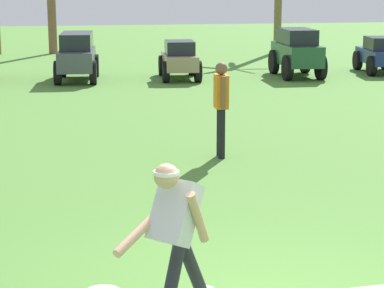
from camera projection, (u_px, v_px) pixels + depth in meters
name	position (u px, v px, depth m)	size (l,w,h in m)	color
frisbee_thrower	(175.00, 231.00, 6.34)	(0.97, 0.73, 1.41)	#23232D
teammate_near_sideline	(221.00, 101.00, 12.06)	(0.21, 0.49, 1.56)	black
parked_car_slot_d	(77.00, 55.00, 21.15)	(1.33, 2.47, 1.34)	#474C51
parked_car_slot_e	(179.00, 59.00, 21.51)	(1.20, 2.25, 1.10)	#998466
parked_car_slot_f	(297.00, 51.00, 21.96)	(1.22, 2.37, 1.40)	#235133
parked_car_slot_g	(380.00, 54.00, 22.86)	(1.31, 2.29, 1.10)	navy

